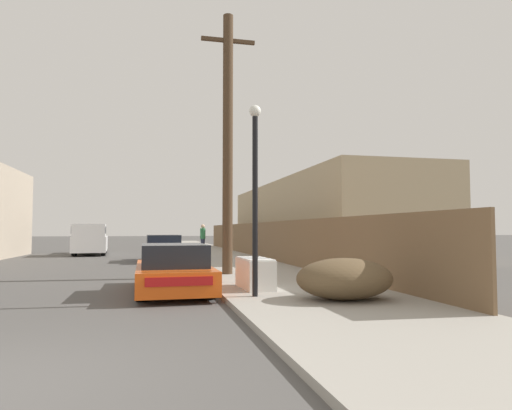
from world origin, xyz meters
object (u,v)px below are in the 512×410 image
object	(u,v)px
car_parked_mid	(163,249)
utility_pole	(228,140)
parked_sports_car_red	(173,270)
street_lamp	(255,183)
pickup_truck	(90,240)
brush_pile	(345,279)
pedestrian	(203,238)
discarded_fridge	(255,273)

from	to	relation	value
car_parked_mid	utility_pole	bearing A→B (deg)	-78.83
parked_sports_car_red	street_lamp	world-z (taller)	street_lamp
parked_sports_car_red	pickup_truck	distance (m)	18.73
brush_pile	pedestrian	xyz separation A→B (m)	(-0.65, 20.49, 0.50)
car_parked_mid	utility_pole	world-z (taller)	utility_pole
pickup_truck	street_lamp	xyz separation A→B (m)	(5.84, -20.14, 1.62)
car_parked_mid	pedestrian	bearing A→B (deg)	65.76
car_parked_mid	pedestrian	distance (m)	6.86
brush_pile	discarded_fridge	bearing A→B (deg)	122.52
street_lamp	brush_pile	xyz separation A→B (m)	(1.69, -0.85, -2.02)
pickup_truck	street_lamp	size ratio (longest dim) A/B	1.40
discarded_fridge	utility_pole	size ratio (longest dim) A/B	0.19
pickup_truck	street_lamp	world-z (taller)	street_lamp
discarded_fridge	pedestrian	size ratio (longest dim) A/B	0.89
discarded_fridge	parked_sports_car_red	bearing A→B (deg)	162.32
utility_pole	brush_pile	distance (m)	7.29
brush_pile	pedestrian	world-z (taller)	pedestrian
discarded_fridge	pedestrian	distance (m)	18.33
discarded_fridge	street_lamp	xyz separation A→B (m)	(-0.30, -1.33, 2.08)
pickup_truck	street_lamp	bearing A→B (deg)	102.09
discarded_fridge	street_lamp	world-z (taller)	street_lamp
car_parked_mid	pickup_truck	world-z (taller)	pickup_truck
pickup_truck	utility_pole	size ratio (longest dim) A/B	0.68
street_lamp	car_parked_mid	bearing A→B (deg)	96.88
parked_sports_car_red	utility_pole	world-z (taller)	utility_pole
parked_sports_car_red	brush_pile	world-z (taller)	parked_sports_car_red
pickup_truck	street_lamp	distance (m)	21.04
utility_pole	street_lamp	distance (m)	5.45
parked_sports_car_red	brush_pile	size ratio (longest dim) A/B	2.20
car_parked_mid	brush_pile	world-z (taller)	car_parked_mid
pedestrian	brush_pile	bearing A→B (deg)	-88.19
pedestrian	utility_pole	bearing A→B (deg)	-93.17
car_parked_mid	brush_pile	distance (m)	14.55
parked_sports_car_red	brush_pile	distance (m)	4.33
discarded_fridge	car_parked_mid	distance (m)	12.15
parked_sports_car_red	brush_pile	xyz separation A→B (m)	(3.35, -2.75, -0.00)
parked_sports_car_red	street_lamp	size ratio (longest dim) A/B	1.07
discarded_fridge	pickup_truck	xyz separation A→B (m)	(-6.15, 18.81, 0.46)
pickup_truck	discarded_fridge	bearing A→B (deg)	104.00
parked_sports_car_red	pedestrian	bearing A→B (deg)	80.53
brush_pile	pickup_truck	bearing A→B (deg)	109.75
car_parked_mid	pickup_truck	xyz separation A→B (m)	(-4.24, 6.82, 0.33)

